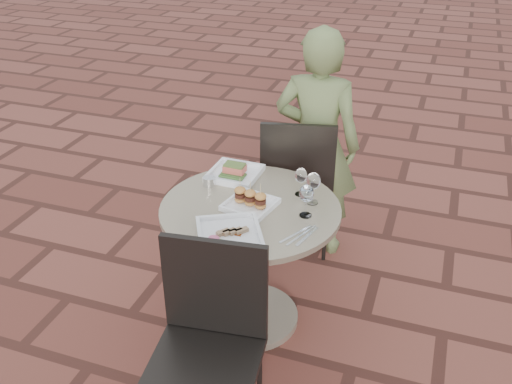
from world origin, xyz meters
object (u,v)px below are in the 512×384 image
(diner, at_px, (317,145))
(plate_tuna, at_px, (229,233))
(chair_near, at_px, (209,332))
(plate_salmon, at_px, (235,173))
(chair_far, at_px, (298,175))
(cafe_table, at_px, (251,247))
(plate_sliders, at_px, (250,201))

(diner, height_order, plate_tuna, diner)
(chair_near, height_order, plate_salmon, chair_near)
(chair_far, bearing_deg, plate_salmon, 49.48)
(chair_far, bearing_deg, cafe_table, 73.62)
(cafe_table, relative_size, plate_sliders, 3.36)
(diner, xyz_separation_m, plate_tuna, (-0.14, -1.10, 0.02))
(plate_tuna, bearing_deg, diner, 82.91)
(cafe_table, height_order, plate_salmon, plate_salmon)
(chair_far, height_order, plate_salmon, chair_far)
(diner, bearing_deg, chair_near, 86.95)
(chair_near, relative_size, plate_tuna, 2.41)
(cafe_table, bearing_deg, plate_salmon, 124.43)
(cafe_table, distance_m, plate_tuna, 0.38)
(plate_sliders, bearing_deg, cafe_table, -69.51)
(plate_salmon, bearing_deg, plate_sliders, -55.55)
(diner, height_order, plate_salmon, diner)
(chair_near, distance_m, plate_salmon, 1.03)
(plate_tuna, bearing_deg, chair_far, 87.16)
(cafe_table, height_order, plate_sliders, plate_sliders)
(cafe_table, bearing_deg, plate_sliders, 110.49)
(chair_near, bearing_deg, plate_sliders, 88.82)
(plate_sliders, bearing_deg, chair_far, 86.33)
(chair_near, xyz_separation_m, plate_tuna, (-0.08, 0.42, 0.20))
(chair_near, relative_size, plate_sliders, 3.47)
(chair_near, distance_m, plate_tuna, 0.47)
(chair_near, xyz_separation_m, plate_sliders, (-0.07, 0.70, 0.21))
(plate_sliders, bearing_deg, chair_near, -84.00)
(diner, xyz_separation_m, plate_sliders, (-0.13, -0.82, 0.04))
(chair_near, bearing_deg, cafe_table, 88.81)
(cafe_table, relative_size, plate_tuna, 2.33)
(chair_near, xyz_separation_m, plate_salmon, (-0.26, 0.98, 0.20))
(chair_far, relative_size, plate_salmon, 3.46)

